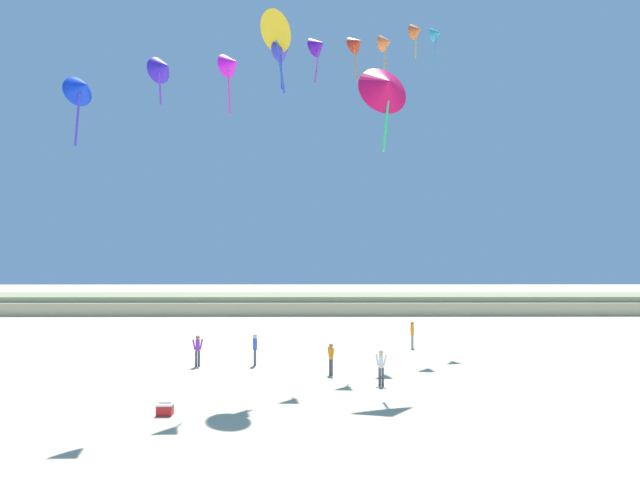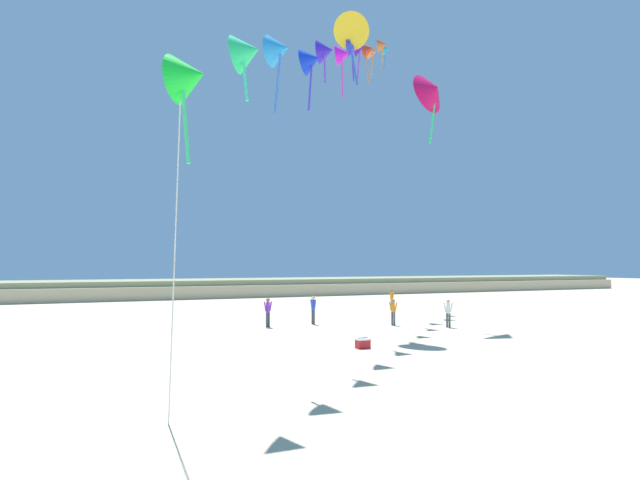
# 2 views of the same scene
# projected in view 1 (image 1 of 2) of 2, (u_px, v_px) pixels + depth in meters

# --- Properties ---
(ground_plane) EXTENTS (240.00, 240.00, 0.00)m
(ground_plane) POSITION_uv_depth(u_px,v_px,m) (265.00, 468.00, 15.48)
(ground_plane) COLOR beige
(dune_ridge) EXTENTS (120.00, 11.22, 1.90)m
(dune_ridge) POSITION_uv_depth(u_px,v_px,m) (304.00, 303.00, 63.37)
(dune_ridge) COLOR #BFAE8B
(dune_ridge) RESTS_ON ground
(person_near_left) EXTENTS (0.37, 0.49, 1.56)m
(person_near_left) POSITION_uv_depth(u_px,v_px,m) (331.00, 357.00, 28.15)
(person_near_left) COLOR #474C56
(person_near_left) RESTS_ON ground
(person_near_right) EXTENTS (0.23, 0.60, 1.70)m
(person_near_right) POSITION_uv_depth(u_px,v_px,m) (255.00, 347.00, 30.69)
(person_near_right) COLOR #474C56
(person_near_right) RESTS_ON ground
(person_mid_center) EXTENTS (0.23, 0.59, 1.70)m
(person_mid_center) POSITION_uv_depth(u_px,v_px,m) (412.00, 333.00, 36.86)
(person_mid_center) COLOR gray
(person_mid_center) RESTS_ON ground
(person_far_left) EXTENTS (0.58, 0.25, 1.67)m
(person_far_left) POSITION_uv_depth(u_px,v_px,m) (198.00, 349.00, 30.35)
(person_far_left) COLOR #474C56
(person_far_left) RESTS_ON ground
(person_far_right) EXTENTS (0.54, 0.30, 1.60)m
(person_far_right) POSITION_uv_depth(u_px,v_px,m) (381.00, 365.00, 25.84)
(person_far_right) COLOR #474C56
(person_far_right) RESTS_ON ground
(kite_banner_string) EXTENTS (25.44, 31.77, 23.36)m
(kite_banner_string) POSITION_uv_depth(u_px,v_px,m) (255.00, 57.00, 27.54)
(kite_banner_string) COLOR #14E634
(large_kite_low_lead) EXTENTS (3.05, 2.42, 4.68)m
(large_kite_low_lead) POSITION_uv_depth(u_px,v_px,m) (386.00, 86.00, 28.34)
(large_kite_low_lead) COLOR #E50F57
(large_kite_mid_trail) EXTENTS (2.66, 2.71, 4.47)m
(large_kite_mid_trail) POSITION_uv_depth(u_px,v_px,m) (280.00, 30.00, 28.94)
(large_kite_mid_trail) COLOR yellow
(beach_cooler) EXTENTS (0.58, 0.41, 0.46)m
(beach_cooler) POSITION_uv_depth(u_px,v_px,m) (165.00, 410.00, 20.80)
(beach_cooler) COLOR red
(beach_cooler) RESTS_ON ground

